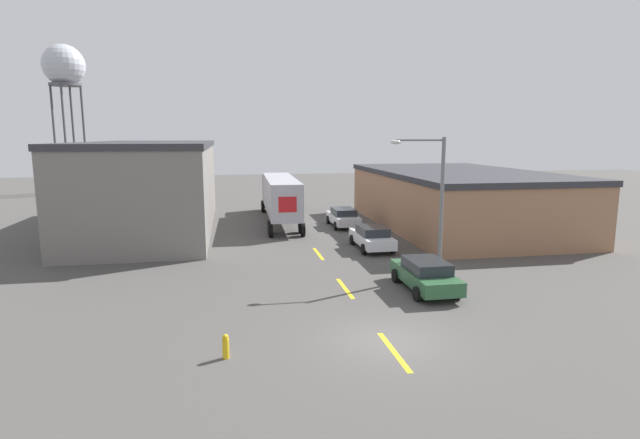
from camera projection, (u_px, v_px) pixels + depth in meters
name	position (u px, v px, depth m)	size (l,w,h in m)	color
ground_plane	(386.00, 341.00, 17.81)	(160.00, 160.00, 0.00)	#4C4947
road_centerline	(345.00, 288.00, 23.98)	(0.20, 17.72, 0.01)	yellow
warehouse_left	(152.00, 185.00, 39.09)	(9.19, 22.78, 6.81)	slate
warehouse_right	(456.00, 199.00, 40.04)	(11.82, 20.85, 4.53)	#9E7051
semi_truck	(279.00, 194.00, 42.34)	(2.96, 15.10, 3.86)	black
parked_car_right_mid	(372.00, 237.00, 32.24)	(2.10, 4.78, 1.51)	silver
parked_car_right_near	(425.00, 274.00, 23.55)	(2.10, 4.78, 1.51)	#2D5B38
parked_car_right_far	(343.00, 217.00, 40.23)	(2.10, 4.78, 1.51)	silver
water_tower	(64.00, 68.00, 61.76)	(5.05, 5.05, 18.43)	#47474C
street_lamp	(435.00, 194.00, 25.76)	(2.95, 0.32, 7.19)	slate
fire_hydrant	(226.00, 346.00, 16.38)	(0.22, 0.22, 0.83)	gold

